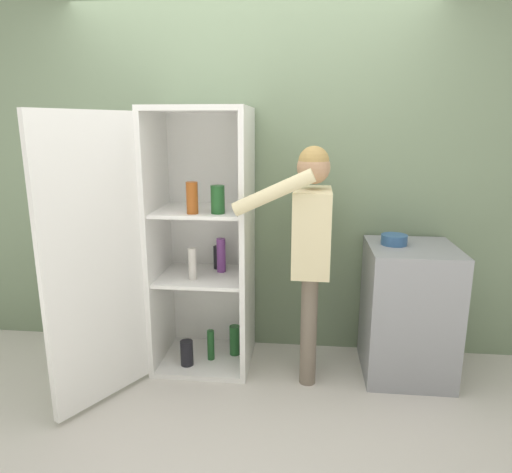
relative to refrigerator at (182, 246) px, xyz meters
The scene contains 6 objects.
ground_plane 1.12m from the refrigerator, 53.11° to the right, with size 12.00×12.00×0.00m, color beige.
wall_back 0.71m from the refrigerator, 45.88° to the left, with size 7.00×0.06×2.55m.
refrigerator is the anchor object (origin of this frame).
person 0.86m from the refrigerator, ahead, with size 0.60×0.55×1.55m.
counter 1.59m from the refrigerator, ahead, with size 0.57×0.59×0.90m.
bowl 1.41m from the refrigerator, ahead, with size 0.17×0.17×0.07m.
Camera 1 is at (0.40, -2.33, 1.67)m, focal length 32.00 mm.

